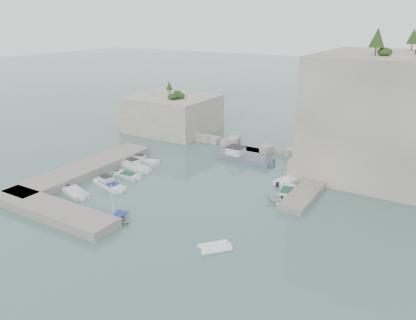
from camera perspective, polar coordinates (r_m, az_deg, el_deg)
The scene contains 22 objects.
ground at distance 52.63m, azimuth -3.41°, elevation -4.94°, with size 400.00×400.00×0.00m, color slate.
cliff_east at distance 63.79m, azimuth 26.65°, elevation 5.43°, with size 26.00×22.00×17.00m, color beige.
cliff_terrace at distance 62.50m, azimuth 16.11°, elevation -0.45°, with size 8.00×10.00×2.50m, color beige.
outcrop_west at distance 81.97m, azimuth -5.07°, elevation 6.53°, with size 16.00×14.00×7.00m, color beige.
quay_west at distance 62.40m, azimuth -16.92°, elevation -1.25°, with size 5.00×24.00×1.10m, color #9E9689.
quay_south at distance 50.71m, azimuth -21.13°, elevation -6.60°, with size 18.00×4.00×1.10m, color #9E9689.
ledge_east at distance 55.46m, azimuth 14.24°, elevation -3.77°, with size 3.00×16.00×0.80m, color #9E9689.
breakwater at distance 70.76m, azimuth 6.06°, elevation 2.06°, with size 28.00×3.00×1.40m, color beige.
motorboat_a at distance 64.64m, azimuth -8.99°, elevation -0.42°, with size 5.20×1.55×1.40m, color silver, non-canonical shape.
motorboat_b at distance 62.57m, azimuth -10.12°, elevation -1.17°, with size 6.10×2.00×1.40m, color silver, non-canonical shape.
motorboat_c at distance 59.38m, azimuth -11.17°, elevation -2.38°, with size 4.28×1.56×0.70m, color silver, non-canonical shape.
motorboat_d at distance 56.66m, azimuth -13.68°, elevation -3.66°, with size 6.10×1.82×1.40m, color white, non-canonical shape.
motorboat_e at distance 55.32m, azimuth -18.12°, elevation -4.67°, with size 4.78×1.96×0.70m, color silver, non-canonical shape.
rowboat at distance 47.19m, azimuth -13.08°, elevation -8.47°, with size 3.03×4.24×0.88m, color silver.
inflatable_dinghy at distance 41.11m, azimuth 0.94°, elevation -12.40°, with size 3.44×1.67×0.44m, color white, non-canonical shape.
tender_east_a at distance 51.37m, azimuth 9.78°, elevation -5.84°, with size 2.61×3.02×1.59m, color white.
tender_east_b at distance 53.84m, azimuth 10.95°, elevation -4.70°, with size 4.76×1.62×0.70m, color silver, non-canonical shape.
tender_east_c at distance 57.87m, azimuth 11.33°, elevation -2.98°, with size 5.59×1.81×0.70m, color white, non-canonical shape.
tender_east_d at distance 61.06m, azimuth 13.83°, elevation -1.97°, with size 1.46×3.87×1.50m, color white.
work_boat at distance 65.12m, azimuth 5.28°, elevation -0.11°, with size 9.92×2.93×2.20m, color slate, non-canonical shape.
rowboat_mast at distance 46.08m, azimuth -13.32°, elevation -5.67°, with size 0.10×0.10×4.20m, color white.
vegetation at distance 64.50m, azimuth 23.41°, elevation 14.56°, with size 53.48×13.88×13.40m.
Camera 1 is at (27.55, -39.25, 21.66)m, focal length 35.00 mm.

